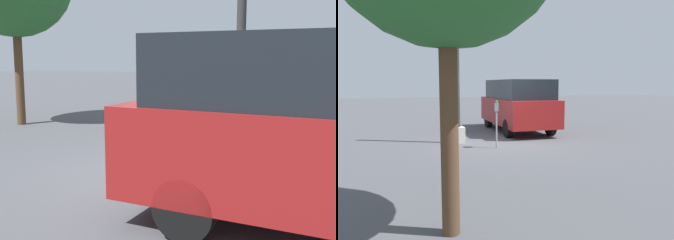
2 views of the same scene
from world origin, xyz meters
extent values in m
plane|color=#4C4C51|center=(0.00, 0.00, 0.00)|extent=(80.00, 80.00, 0.00)
cylinder|color=#9E9EA3|center=(-0.79, 0.52, 0.59)|extent=(0.05, 0.05, 1.18)
cube|color=gray|center=(-0.79, 0.52, 1.31)|extent=(0.22, 0.15, 0.26)
sphere|color=#14662D|center=(-0.79, 0.52, 1.46)|extent=(0.11, 0.11, 0.11)
cube|color=beige|center=(0.53, 1.51, 0.28)|extent=(0.44, 0.44, 0.55)
cylinder|color=#2D2D2D|center=(0.53, 1.51, 2.90)|extent=(0.17, 0.17, 4.70)
cube|color=maroon|center=(2.56, -1.45, 0.89)|extent=(5.01, 2.15, 1.07)
cube|color=black|center=(2.44, -1.45, 1.82)|extent=(4.01, 1.96, 0.79)
cube|color=orange|center=(5.01, -0.87, 0.50)|extent=(0.08, 0.12, 0.20)
cylinder|color=black|center=(4.12, -0.61, 0.35)|extent=(0.71, 0.26, 0.70)
cylinder|color=black|center=(4.07, -2.38, 0.35)|extent=(0.71, 0.26, 0.70)
cylinder|color=black|center=(1.06, -0.53, 0.35)|extent=(0.71, 0.26, 0.70)
cylinder|color=black|center=(1.00, -2.30, 0.35)|extent=(0.71, 0.26, 0.70)
cylinder|color=#513823|center=(-6.33, 2.90, 1.49)|extent=(0.24, 0.24, 2.98)
camera|label=1|loc=(2.66, -6.29, 1.97)|focal=45.00mm
camera|label=2|loc=(-10.64, 3.58, 2.05)|focal=35.00mm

